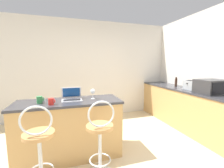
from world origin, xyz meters
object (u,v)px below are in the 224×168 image
Objects in this scene: bar_stool_far at (100,142)px; pepper_mill at (176,82)px; mug_green at (40,100)px; microwave at (212,87)px; bar_stool_near at (40,151)px; mug_red at (51,101)px; wine_glass_tall at (93,92)px; laptop at (72,97)px; toaster at (190,85)px.

pepper_mill is (2.24, 1.34, 0.52)m from bar_stool_far.
microwave is at bearing -3.58° from mug_green.
bar_stool_near is 0.64m from mug_red.
wine_glass_tall is (0.03, 0.63, 0.53)m from bar_stool_far.
bar_stool_near is 0.73m from mug_green.
laptop reaches higher than mug_green.
wine_glass_tall is at bearing -174.06° from toaster.
toaster reaches higher than mug_green.
laptop is 3.01× the size of mug_green.
bar_stool_far is at bearing 0.00° from bar_stool_near.
mug_red is at bearing 178.82° from microwave.
bar_stool_far is 3.79× the size of toaster.
bar_stool_near reaches higher than mug_red.
laptop is at bearing 59.60° from bar_stool_near.
pepper_mill is at bearing 90.00° from microwave.
bar_stool_near is 0.89m from laptop.
toaster is at bearing 5.94° from wine_glass_tall.
bar_stool_far is at bearing -92.32° from wine_glass_tall.
microwave is 2.82m from mug_red.
toaster is 2.96m from mug_green.
pepper_mill is 3.08m from mug_green.
bar_stool_far is at bearing -158.86° from toaster.
microwave is at bearing -1.18° from mug_red.
microwave reaches higher than mug_green.
bar_stool_far is 2.66m from pepper_mill.
toaster is at bearing 94.06° from microwave.
bar_stool_near is 3.79× the size of toaster.
toaster reaches higher than bar_stool_near.
mug_green is 0.78m from wine_glass_tall.
bar_stool_far is 1.04m from mug_green.
mug_green is (-0.44, -0.09, 0.00)m from laptop.
laptop is 2.52m from toaster.
laptop reaches higher than bar_stool_near.
mug_green is 1.09× the size of mug_red.
mug_red is (-2.82, -0.90, -0.07)m from pepper_mill.
laptop is 0.57× the size of microwave.
wine_glass_tall reaches higher than bar_stool_near.
wine_glass_tall is 1.77× the size of mug_red.
microwave is 1.94× the size of toaster.
microwave is at bearing -6.25° from wine_glass_tall.
laptop is at bearing 11.49° from mug_green.
mug_green is (-0.06, 0.57, 0.46)m from bar_stool_near.
bar_stool_near is 3.06m from toaster.
bar_stool_far is 0.82m from wine_glass_tall.
laptop is at bearing -164.99° from pepper_mill.
toaster is 2.19m from wine_glass_tall.
microwave reaches higher than bar_stool_near.
microwave is 0.47m from toaster.
mug_green is at bearing 142.59° from bar_stool_far.
pepper_mill reaches higher than laptop.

